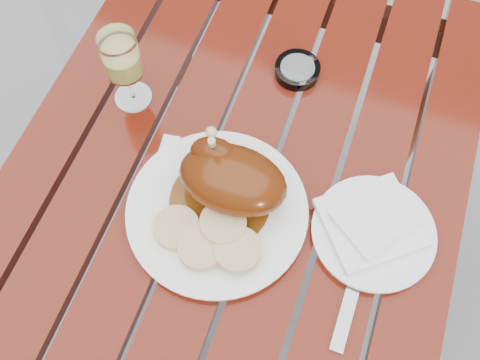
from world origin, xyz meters
name	(u,v)px	position (x,y,z in m)	size (l,w,h in m)	color
ground	(233,299)	(0.00, 0.00, 0.00)	(60.00, 60.00, 0.00)	slate
table	(231,260)	(0.00, 0.00, 0.38)	(0.80, 1.20, 0.75)	maroon
dinner_plate	(217,212)	(0.00, -0.04, 0.76)	(0.31, 0.31, 0.02)	white
roast_duck	(229,177)	(0.01, 0.00, 0.82)	(0.19, 0.17, 0.13)	#5E2F0A
bread_dumplings	(209,237)	(0.01, -0.10, 0.78)	(0.18, 0.12, 0.03)	#D8BF83
wine_glass	(125,70)	(-0.24, 0.13, 0.83)	(0.07, 0.07, 0.17)	#EAE26A
side_plate	(373,233)	(0.26, 0.01, 0.76)	(0.21, 0.21, 0.02)	white
napkin	(371,223)	(0.25, 0.02, 0.77)	(0.15, 0.14, 0.01)	white
ashtray	(297,70)	(0.04, 0.29, 0.76)	(0.09, 0.09, 0.02)	#B2B7BC
fork	(158,182)	(-0.12, -0.02, 0.75)	(0.02, 0.16, 0.01)	gray
knife	(354,283)	(0.25, -0.08, 0.75)	(0.02, 0.23, 0.01)	gray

